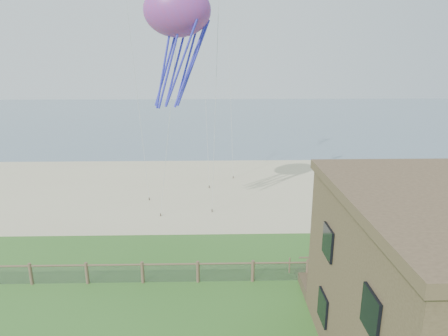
% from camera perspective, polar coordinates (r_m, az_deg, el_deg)
% --- Properties ---
extents(sand_beach, '(72.00, 20.00, 0.02)m').
position_cam_1_polar(sand_beach, '(37.35, -2.79, -2.88)').
color(sand_beach, '#C7B98F').
rests_on(sand_beach, ground).
extents(ocean, '(160.00, 68.00, 0.02)m').
position_cam_1_polar(ocean, '(80.26, -2.09, 7.25)').
color(ocean, slate).
rests_on(ocean, ground).
extents(chainlink_fence, '(36.20, 0.20, 1.25)m').
position_cam_1_polar(chainlink_fence, '(22.50, -3.75, -14.73)').
color(chainlink_fence, brown).
rests_on(chainlink_fence, ground).
extents(motel_deck, '(15.00, 2.00, 0.50)m').
position_cam_1_polar(motel_deck, '(24.90, 28.74, -14.41)').
color(motel_deck, brown).
rests_on(motel_deck, ground).
extents(picnic_table, '(2.19, 1.95, 0.76)m').
position_cam_1_polar(picnic_table, '(21.49, 14.69, -17.41)').
color(picnic_table, brown).
rests_on(picnic_table, ground).
extents(octopus_kite, '(4.30, 3.44, 7.86)m').
position_cam_1_polar(octopus_kite, '(25.80, -6.57, 17.02)').
color(octopus_kite, '#FF282F').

